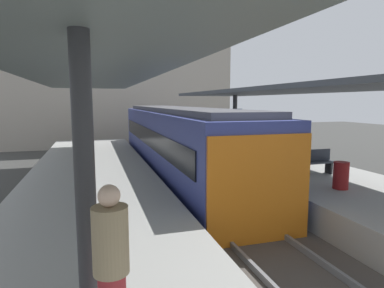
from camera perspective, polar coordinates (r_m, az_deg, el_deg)
The scene contains 14 objects.
ground_plane at distance 10.20m, azimuth 5.54°, elevation -13.01°, with size 80.00×80.00×0.00m, color #383835.
platform_left at distance 9.34m, azimuth -17.03°, elevation -12.00°, with size 4.40×28.00×1.00m, color #9E9E99.
platform_right at distance 11.97m, azimuth 22.81°, elevation -7.97°, with size 4.40×28.00×1.00m, color #9E9E99.
track_ballast at distance 10.17m, azimuth 5.55°, elevation -12.48°, with size 3.20×28.00×0.20m, color #4C4742.
rail_near_side at distance 9.87m, azimuth 1.61°, elevation -12.02°, with size 0.08×28.00×0.14m, color slate.
rail_far_side at distance 10.40m, azimuth 9.30°, elevation -11.10°, with size 0.08×28.00×0.14m, color slate.
commuter_train at distance 15.19m, azimuth -2.74°, elevation 0.48°, with size 2.78×16.03×3.10m.
canopy_left at distance 10.26m, azimuth -17.86°, elevation 11.68°, with size 4.18×21.00×3.51m.
canopy_right at distance 12.68m, azimuth 19.53°, elevation 8.85°, with size 4.18×21.00×3.08m.
platform_bench at distance 12.39m, azimuth 20.65°, elevation -2.79°, with size 1.40×0.41×0.86m.
platform_sign at distance 16.16m, azimuth 7.24°, elevation 4.03°, with size 0.90×0.08×2.21m.
litter_bin at distance 10.59m, azimuth 24.54°, elevation -5.00°, with size 0.44×0.44×0.80m, color maroon.
passenger_near_bench at distance 3.57m, azimuth -13.88°, elevation -20.09°, with size 0.36×0.36×1.75m.
station_building_backdrop at distance 28.98m, azimuth -12.72°, elevation 11.05°, with size 18.00×6.00×11.00m, color #A89E8E.
Camera 1 is at (-3.69, -8.83, 3.55)m, focal length 30.58 mm.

